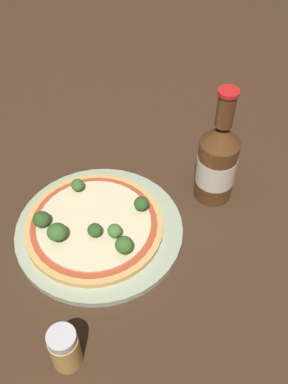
{
  "coord_description": "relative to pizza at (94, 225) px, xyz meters",
  "views": [
    {
      "loc": [
        0.38,
        -0.28,
        0.6
      ],
      "look_at": [
        0.02,
        0.05,
        0.06
      ],
      "focal_mm": 42.0,
      "sensor_mm": 36.0,
      "label": 1
    }
  ],
  "objects": [
    {
      "name": "ground_plane",
      "position": [
        0.01,
        0.03,
        -0.02
      ],
      "size": [
        3.0,
        3.0,
        0.0
      ],
      "primitive_type": "plane",
      "color": "#3D2819"
    },
    {
      "name": "plate",
      "position": [
        0.01,
        0.01,
        -0.01
      ],
      "size": [
        0.28,
        0.28,
        0.01
      ],
      "color": "#A3B293",
      "rests_on": "ground_plane"
    },
    {
      "name": "pizza",
      "position": [
        0.0,
        0.0,
        0.0
      ],
      "size": [
        0.23,
        0.23,
        0.01
      ],
      "color": "tan",
      "rests_on": "plate"
    },
    {
      "name": "broccoli_floret_0",
      "position": [
        0.05,
        0.01,
        0.02
      ],
      "size": [
        0.02,
        0.02,
        0.03
      ],
      "color": "#89A866",
      "rests_on": "pizza"
    },
    {
      "name": "broccoli_floret_1",
      "position": [
        0.03,
        0.08,
        0.02
      ],
      "size": [
        0.03,
        0.03,
        0.03
      ],
      "color": "#89A866",
      "rests_on": "pizza"
    },
    {
      "name": "broccoli_floret_2",
      "position": [
        -0.01,
        -0.06,
        0.02
      ],
      "size": [
        0.03,
        0.03,
        0.03
      ],
      "color": "#89A866",
      "rests_on": "pizza"
    },
    {
      "name": "broccoli_floret_3",
      "position": [
        0.02,
        -0.01,
        0.02
      ],
      "size": [
        0.02,
        0.02,
        0.02
      ],
      "color": "#89A866",
      "rests_on": "pizza"
    },
    {
      "name": "broccoli_floret_4",
      "position": [
        -0.05,
        -0.06,
        0.02
      ],
      "size": [
        0.03,
        0.03,
        0.02
      ],
      "color": "#89A866",
      "rests_on": "pizza"
    },
    {
      "name": "broccoli_floret_5",
      "position": [
        -0.07,
        0.02,
        0.02
      ],
      "size": [
        0.02,
        0.02,
        0.02
      ],
      "color": "#89A866",
      "rests_on": "pizza"
    },
    {
      "name": "broccoli_floret_6",
      "position": [
        0.08,
        -0.0,
        0.03
      ],
      "size": [
        0.03,
        0.03,
        0.03
      ],
      "color": "#89A866",
      "rests_on": "pizza"
    },
    {
      "name": "beer_bottle",
      "position": [
        0.07,
        0.21,
        0.06
      ],
      "size": [
        0.07,
        0.07,
        0.22
      ],
      "color": "#563319",
      "rests_on": "ground_plane"
    },
    {
      "name": "pepper_shaker",
      "position": [
        0.14,
        -0.16,
        0.02
      ],
      "size": [
        0.04,
        0.04,
        0.07
      ],
      "color": "tan",
      "rests_on": "ground_plane"
    }
  ]
}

